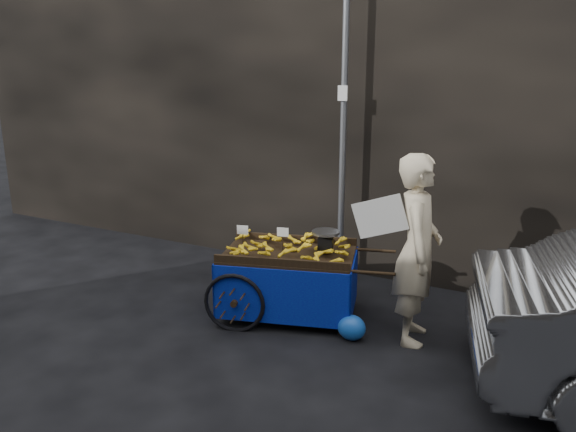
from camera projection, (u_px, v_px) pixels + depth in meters
The scene contains 6 objects.
ground at pixel (272, 312), 6.40m from camera, with size 80.00×80.00×0.00m, color black.
building_wall at pixel (385, 82), 7.80m from camera, with size 13.50×2.00×5.00m.
street_pole at pixel (343, 126), 6.86m from camera, with size 0.12×0.10×4.00m.
banana_cart at pixel (284, 259), 6.17m from camera, with size 2.14×1.39×1.08m.
vendor at pixel (417, 249), 5.55m from camera, with size 0.95×0.79×1.93m.
plastic_bag at pixel (352, 328), 5.74m from camera, with size 0.30×0.24×0.27m, color blue.
Camera 1 is at (2.86, -5.15, 2.74)m, focal length 35.00 mm.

